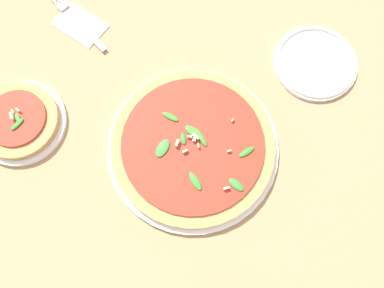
{
  "coord_description": "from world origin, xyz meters",
  "views": [
    {
      "loc": [
        -0.09,
        0.2,
        0.73
      ],
      "look_at": [
        0.0,
        0.01,
        0.03
      ],
      "focal_mm": 35.0,
      "sensor_mm": 36.0,
      "label": 1
    }
  ],
  "objects": [
    {
      "name": "ground_plane",
      "position": [
        0.0,
        0.0,
        0.0
      ],
      "size": [
        6.0,
        6.0,
        0.0
      ],
      "primitive_type": "plane",
      "color": "#9E7A56"
    },
    {
      "name": "side_plate_white",
      "position": [
        -0.15,
        -0.28,
        0.01
      ],
      "size": [
        0.18,
        0.18,
        0.02
      ],
      "color": "white",
      "rests_on": "ground_plane"
    },
    {
      "name": "fork",
      "position": [
        0.37,
        -0.14,
        0.01
      ],
      "size": [
        0.19,
        0.09,
        0.0
      ],
      "rotation": [
        0.0,
        0.0,
        -0.38
      ],
      "color": "silver",
      "rests_on": "ground_plane"
    },
    {
      "name": "pizza_personal_side",
      "position": [
        0.34,
        0.12,
        0.02
      ],
      "size": [
        0.19,
        0.19,
        0.05
      ],
      "color": "white",
      "rests_on": "ground_plane"
    },
    {
      "name": "napkin",
      "position": [
        0.36,
        -0.14,
        0.0
      ],
      "size": [
        0.12,
        0.09,
        0.01
      ],
      "rotation": [
        0.0,
        0.0,
        -0.15
      ],
      "color": "silver",
      "rests_on": "ground_plane"
    },
    {
      "name": "pizza_arugula_main",
      "position": [
        0.0,
        0.01,
        0.02
      ],
      "size": [
        0.35,
        0.35,
        0.05
      ],
      "color": "white",
      "rests_on": "ground_plane"
    }
  ]
}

